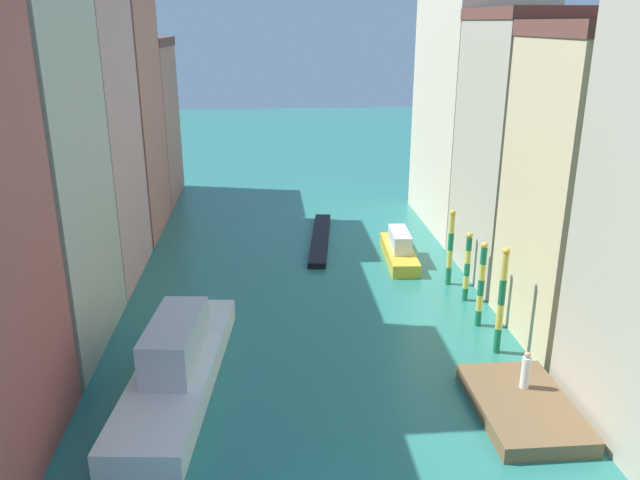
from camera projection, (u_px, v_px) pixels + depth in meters
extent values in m
plane|color=#28756B|center=(301.00, 261.00, 41.18)|extent=(154.00, 154.00, 0.00)
cube|color=#BCB299|center=(9.00, 140.00, 27.31)|extent=(6.37, 8.58, 19.77)
cube|color=tan|center=(71.00, 141.00, 35.98)|extent=(6.37, 8.45, 16.68)
cube|color=#C6705B|center=(107.00, 106.00, 44.44)|extent=(6.37, 8.88, 18.28)
cube|color=#C6705B|center=(135.00, 125.00, 53.74)|extent=(6.37, 8.51, 12.83)
cube|color=brown|center=(128.00, 42.00, 51.52)|extent=(6.50, 8.68, 0.72)
cube|color=beige|center=(595.00, 196.00, 29.32)|extent=(6.37, 7.25, 14.13)
cube|color=brown|center=(619.00, 28.00, 26.90)|extent=(6.50, 7.40, 0.72)
cube|color=#BCB299|center=(527.00, 154.00, 36.86)|extent=(6.37, 8.34, 14.86)
cube|color=brown|center=(542.00, 13.00, 34.33)|extent=(6.50, 8.50, 0.64)
cube|color=beige|center=(475.00, 93.00, 45.69)|extent=(6.37, 11.85, 19.75)
cube|color=brown|center=(523.00, 407.00, 24.99)|extent=(3.64, 5.84, 0.64)
cylinder|color=white|center=(525.00, 372.00, 25.55)|extent=(0.36, 0.36, 1.34)
sphere|color=tan|center=(528.00, 355.00, 25.29)|extent=(0.26, 0.26, 0.26)
cylinder|color=#197247|center=(497.00, 340.00, 29.58)|extent=(0.31, 0.31, 1.23)
cylinder|color=#E5D14C|center=(500.00, 316.00, 29.17)|extent=(0.31, 0.31, 1.23)
cylinder|color=#197247|center=(502.00, 292.00, 28.77)|extent=(0.31, 0.31, 1.23)
cylinder|color=#E5D14C|center=(505.00, 267.00, 28.37)|extent=(0.31, 0.31, 1.23)
sphere|color=gold|center=(506.00, 251.00, 28.12)|extent=(0.34, 0.34, 0.34)
cylinder|color=#197247|center=(478.00, 318.00, 32.28)|extent=(0.32, 0.32, 0.84)
cylinder|color=#E5D14C|center=(480.00, 303.00, 32.00)|extent=(0.32, 0.32, 0.84)
cylinder|color=#197247|center=(481.00, 287.00, 31.73)|extent=(0.32, 0.32, 0.84)
cylinder|color=#E5D14C|center=(482.00, 272.00, 31.45)|extent=(0.32, 0.32, 0.84)
cylinder|color=#197247|center=(484.00, 256.00, 31.18)|extent=(0.32, 0.32, 0.84)
sphere|color=gold|center=(485.00, 245.00, 31.00)|extent=(0.35, 0.35, 0.35)
cylinder|color=#197247|center=(465.00, 294.00, 35.23)|extent=(0.32, 0.32, 0.74)
cylinder|color=#E5D14C|center=(466.00, 282.00, 34.99)|extent=(0.32, 0.32, 0.74)
cylinder|color=#197247|center=(467.00, 269.00, 34.75)|extent=(0.32, 0.32, 0.74)
cylinder|color=#E5D14C|center=(468.00, 257.00, 34.50)|extent=(0.32, 0.32, 0.74)
cylinder|color=#197247|center=(469.00, 244.00, 34.26)|extent=(0.32, 0.32, 0.74)
sphere|color=gold|center=(470.00, 235.00, 34.10)|extent=(0.35, 0.35, 0.35)
cylinder|color=#197247|center=(448.00, 276.00, 37.34)|extent=(0.32, 0.32, 1.07)
cylinder|color=#E5D14C|center=(450.00, 259.00, 37.00)|extent=(0.32, 0.32, 1.07)
cylinder|color=#197247|center=(451.00, 241.00, 36.65)|extent=(0.32, 0.32, 1.07)
cylinder|color=#E5D14C|center=(452.00, 224.00, 36.30)|extent=(0.32, 0.32, 1.07)
sphere|color=gold|center=(453.00, 213.00, 36.08)|extent=(0.35, 0.35, 0.35)
cube|color=white|center=(178.00, 372.00, 27.04)|extent=(4.32, 12.79, 1.08)
cube|color=silver|center=(175.00, 341.00, 26.55)|extent=(2.42, 5.09, 1.91)
cube|color=black|center=(320.00, 239.00, 44.75)|extent=(2.49, 10.78, 0.39)
cube|color=gold|center=(399.00, 254.00, 41.18)|extent=(2.07, 6.62, 0.83)
cube|color=silver|center=(400.00, 240.00, 40.86)|extent=(1.28, 3.22, 1.16)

